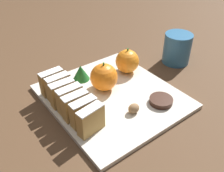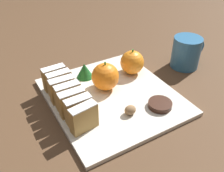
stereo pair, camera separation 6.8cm
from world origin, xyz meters
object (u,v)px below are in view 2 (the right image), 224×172
object	(u,v)px
orange_far	(132,62)
orange_near	(106,77)
walnut	(129,111)
coffee_mug	(186,52)
chocolate_cookie	(160,104)

from	to	relation	value
orange_far	orange_near	bearing A→B (deg)	-164.32
walnut	orange_far	bearing A→B (deg)	53.91
orange_far	walnut	distance (m)	0.20
orange_near	walnut	bearing A→B (deg)	-92.61
orange_far	coffee_mug	bearing A→B (deg)	-11.79
orange_near	walnut	size ratio (longest dim) A/B	2.84
orange_far	coffee_mug	xyz separation A→B (m)	(0.19, -0.04, 0.00)
orange_far	chocolate_cookie	distance (m)	0.18
coffee_mug	orange_near	bearing A→B (deg)	178.43
walnut	chocolate_cookie	world-z (taller)	walnut
orange_near	walnut	xyz separation A→B (m)	(-0.01, -0.13, -0.03)
orange_near	walnut	distance (m)	0.13
orange_near	walnut	world-z (taller)	orange_near
orange_far	coffee_mug	distance (m)	0.19
orange_near	chocolate_cookie	world-z (taller)	orange_near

